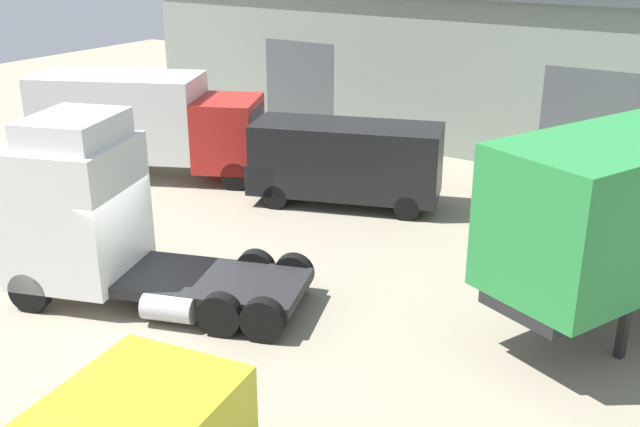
{
  "coord_description": "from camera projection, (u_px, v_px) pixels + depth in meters",
  "views": [
    {
      "loc": [
        11.2,
        -10.13,
        7.72
      ],
      "look_at": [
        2.43,
        3.23,
        1.6
      ],
      "focal_mm": 42.0,
      "sensor_mm": 36.0,
      "label": 1
    }
  ],
  "objects": [
    {
      "name": "warehouse_building",
      "position": [
        465.0,
        62.0,
        28.74
      ],
      "size": [
        26.09,
        6.77,
        5.76
      ],
      "color": "gray",
      "rests_on": "ground_plane"
    },
    {
      "name": "delivery_van_black",
      "position": [
        341.0,
        161.0,
        21.91
      ],
      "size": [
        5.9,
        3.74,
        2.43
      ],
      "rotation": [
        0.0,
        0.0,
        -2.8
      ],
      "color": "black",
      "rests_on": "ground_plane"
    },
    {
      "name": "ground_plane",
      "position": [
        147.0,
        304.0,
        16.41
      ],
      "size": [
        60.0,
        60.0,
        0.0
      ],
      "primitive_type": "plane",
      "color": "gray"
    },
    {
      "name": "tractor_unit_white",
      "position": [
        93.0,
        214.0,
        16.2
      ],
      "size": [
        6.75,
        4.43,
        4.08
      ],
      "rotation": [
        0.0,
        0.0,
        -2.8
      ],
      "color": "silver",
      "rests_on": "ground_plane"
    },
    {
      "name": "box_truck_red",
      "position": [
        145.0,
        120.0,
        24.27
      ],
      "size": [
        7.54,
        5.28,
        3.33
      ],
      "rotation": [
        0.0,
        0.0,
        0.45
      ],
      "color": "red",
      "rests_on": "ground_plane"
    }
  ]
}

